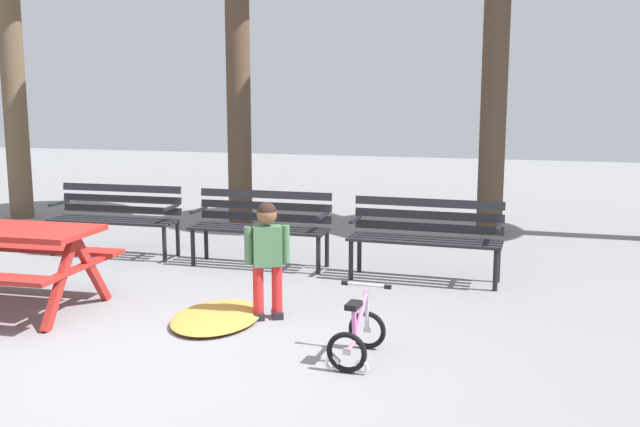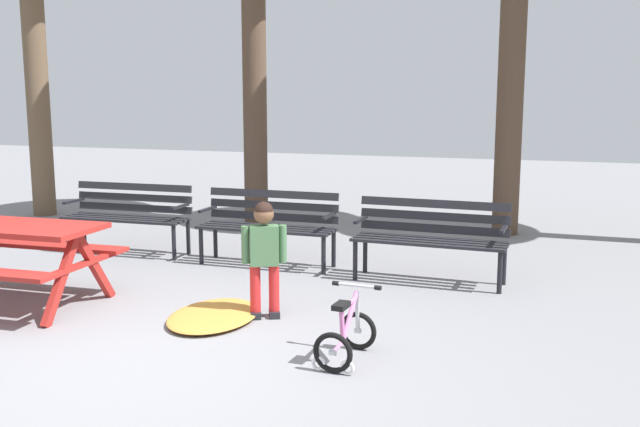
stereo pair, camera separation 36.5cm
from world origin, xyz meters
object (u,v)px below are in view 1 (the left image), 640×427
(park_bench_far_left, at_px, (117,213))
(child_standing, at_px, (267,251))
(park_bench_left, at_px, (262,221))
(kids_bicycle, at_px, (357,334))
(park_bench_right, at_px, (426,232))

(park_bench_far_left, relative_size, child_standing, 1.55)
(child_standing, bearing_deg, park_bench_left, 112.17)
(kids_bicycle, bearing_deg, park_bench_right, 86.53)
(park_bench_far_left, distance_m, park_bench_right, 3.81)
(park_bench_right, bearing_deg, child_standing, -123.16)
(park_bench_far_left, relative_size, park_bench_right, 1.00)
(park_bench_far_left, relative_size, park_bench_left, 1.01)
(park_bench_left, relative_size, park_bench_right, 1.00)
(park_bench_far_left, distance_m, park_bench_left, 1.90)
(park_bench_far_left, height_order, child_standing, child_standing)
(child_standing, xyz_separation_m, kids_bicycle, (0.99, -0.77, -0.41))
(park_bench_far_left, xyz_separation_m, park_bench_right, (3.81, -0.16, 0.00))
(park_bench_left, height_order, kids_bicycle, park_bench_left)
(park_bench_left, relative_size, kids_bicycle, 2.77)
(child_standing, bearing_deg, park_bench_right, 56.84)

